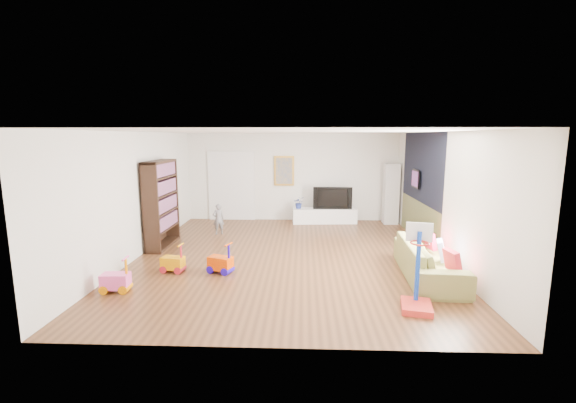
{
  "coord_description": "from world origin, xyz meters",
  "views": [
    {
      "loc": [
        0.34,
        -8.15,
        2.6
      ],
      "look_at": [
        0.0,
        0.4,
        1.15
      ],
      "focal_mm": 24.0,
      "sensor_mm": 36.0,
      "label": 1
    }
  ],
  "objects_px": {
    "media_console": "(324,216)",
    "basketball_hoop": "(419,268)",
    "bookshelf": "(161,204)",
    "sofa": "(429,260)"
  },
  "relations": [
    {
      "from": "media_console",
      "to": "basketball_hoop",
      "type": "height_order",
      "value": "basketball_hoop"
    },
    {
      "from": "bookshelf",
      "to": "basketball_hoop",
      "type": "bearing_deg",
      "value": -33.09
    },
    {
      "from": "media_console",
      "to": "bookshelf",
      "type": "distance_m",
      "value": 4.87
    },
    {
      "from": "sofa",
      "to": "bookshelf",
      "type": "bearing_deg",
      "value": 75.27
    },
    {
      "from": "media_console",
      "to": "bookshelf",
      "type": "height_order",
      "value": "bookshelf"
    },
    {
      "from": "media_console",
      "to": "basketball_hoop",
      "type": "bearing_deg",
      "value": -83.73
    },
    {
      "from": "bookshelf",
      "to": "sofa",
      "type": "bearing_deg",
      "value": -18.46
    },
    {
      "from": "media_console",
      "to": "bookshelf",
      "type": "bearing_deg",
      "value": -150.55
    },
    {
      "from": "media_console",
      "to": "basketball_hoop",
      "type": "xyz_separation_m",
      "value": [
        1.07,
        -5.93,
        0.44
      ]
    },
    {
      "from": "bookshelf",
      "to": "sofa",
      "type": "distance_m",
      "value": 6.04
    }
  ]
}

